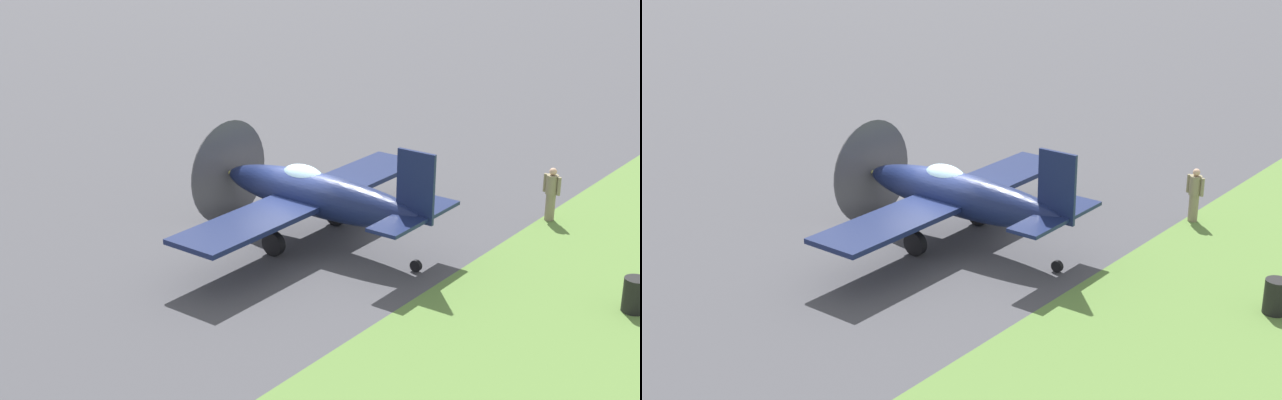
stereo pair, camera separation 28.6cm
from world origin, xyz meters
TOP-DOWN VIEW (x-y plane):
  - ground_plane at (0.00, 0.00)m, footprint 160.00×160.00m
  - airplane_lead at (0.22, -0.66)m, footprint 10.03×7.98m
  - ground_crew_chief at (6.26, -5.33)m, footprint 0.38×0.62m
  - fuel_drum at (1.58, -9.76)m, footprint 0.60×0.60m

SIDE VIEW (x-z plane):
  - ground_plane at x=0.00m, z-range 0.00..0.00m
  - fuel_drum at x=1.58m, z-range 0.00..0.90m
  - ground_crew_chief at x=6.26m, z-range 0.05..1.78m
  - airplane_lead at x=0.22m, z-range -0.29..3.30m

